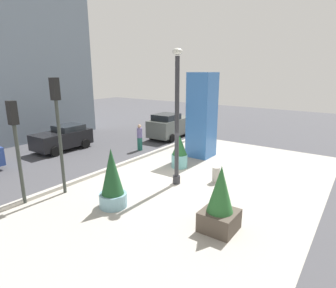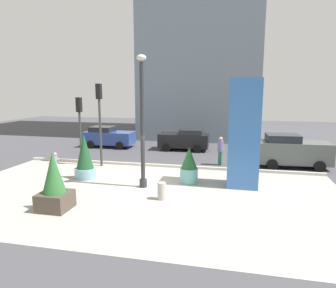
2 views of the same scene
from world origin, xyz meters
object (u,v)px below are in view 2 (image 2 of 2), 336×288
Objects in this scene: concrete_bollard at (162,191)px; traffic_light_corner at (80,119)px; potted_plant_near_right at (85,158)px; traffic_light_far_side at (100,111)px; car_curb_east at (291,151)px; art_pillar_blue at (244,133)px; fire_hydrant at (55,158)px; car_far_lane at (185,139)px; potted_plant_mid_plaza at (189,166)px; lamp_post at (142,125)px; potted_plant_near_left at (54,185)px; pedestrian_on_sidewalk at (220,149)px; car_curb_west at (109,137)px.

concrete_bollard is 0.18× the size of traffic_light_corner.
traffic_light_far_side reaches higher than potted_plant_near_right.
concrete_bollard is at bearing -131.45° from car_curb_east.
art_pillar_blue reaches higher than traffic_light_corner.
art_pillar_blue is 6.86× the size of fire_hydrant.
potted_plant_near_right is 0.58× the size of traffic_light_corner.
car_curb_east is (6.32, 7.15, 0.61)m from concrete_bollard.
potted_plant_mid_plaza is at bearing -79.19° from car_far_lane.
car_curb_east is at bearing 56.40° from art_pillar_blue.
car_curb_east is (5.54, 4.54, 0.12)m from potted_plant_mid_plaza.
lamp_post is 2.69× the size of potted_plant_near_left.
fire_hydrant is at bearing -138.97° from car_far_lane.
lamp_post is at bearing 53.63° from potted_plant_near_left.
art_pillar_blue reaches higher than pedestrian_on_sidewalk.
traffic_light_corner is 1.08× the size of car_far_lane.
fire_hydrant is 0.18× the size of traffic_light_corner.
potted_plant_near_right reaches higher than concrete_bollard.
potted_plant_near_left is 13.28m from car_far_lane.
potted_plant_near_left is 7.35m from traffic_light_far_side.
potted_plant_near_left is 1.25× the size of potted_plant_mid_plaza.
pedestrian_on_sidewalk reaches higher than car_far_lane.
car_far_lane is at bearing 94.29° from concrete_bollard.
potted_plant_near_left is at bearing -137.90° from car_curb_east.
fire_hydrant is at bearing -168.92° from pedestrian_on_sidewalk.
fire_hydrant is at bearing -98.37° from car_curb_west.
traffic_light_corner is 1.05× the size of car_curb_west.
potted_plant_mid_plaza is at bearing -140.69° from car_curb_east.
traffic_light_corner is (-6.56, 5.34, 2.45)m from concrete_bollard.
traffic_light_corner reaches higher than car_curb_east.
car_curb_east is at bearing 8.00° from traffic_light_corner.
potted_plant_near_right is at bearing -113.59° from car_far_lane.
potted_plant_near_left is at bearing -57.52° from fire_hydrant.
lamp_post is 2.57× the size of potted_plant_near_right.
potted_plant_near_left is at bearing -69.18° from traffic_light_corner.
car_far_lane is 0.90× the size of car_curb_east.
potted_plant_mid_plaza is 4.29m from pedestrian_on_sidewalk.
lamp_post is at bearing -36.35° from traffic_light_corner.
fire_hydrant and concrete_bollard have the same top height.
concrete_bollard is (1.26, -1.44, -2.63)m from lamp_post.
car_curb_west is (-3.33, 12.89, -0.15)m from potted_plant_near_left.
lamp_post is 7.95m from fire_hydrant.
car_far_lane is 8.10m from car_curb_east.
art_pillar_blue is 8.67m from traffic_light_far_side.
concrete_bollard is 9.56m from car_curb_east.
potted_plant_near_left is 0.55× the size of traffic_light_corner.
lamp_post is at bearing -150.15° from potted_plant_mid_plaza.
pedestrian_on_sidewalk is at bearing 11.08° from fire_hydrant.
traffic_light_far_side is at bearing 158.42° from potted_plant_mid_plaza.
potted_plant_near_right reaches higher than car_curb_west.
car_curb_east is at bearing 11.30° from traffic_light_far_side.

